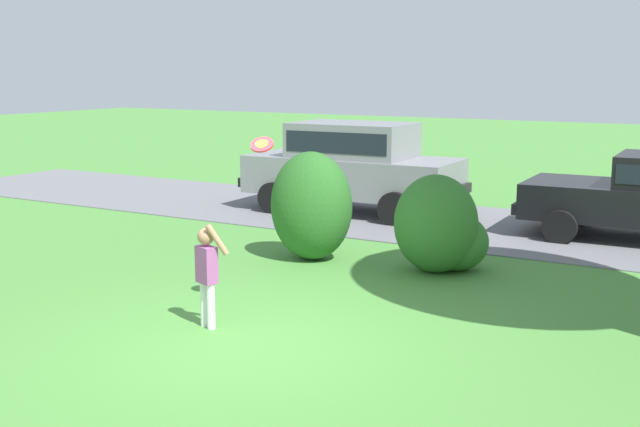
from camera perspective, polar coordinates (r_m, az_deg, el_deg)
ground_plane at (r=8.96m, az=-5.29°, el=-9.49°), size 80.00×80.00×0.00m
driveway_strip at (r=15.74m, az=11.25°, el=-0.92°), size 28.00×4.40×0.02m
shrub_near_tree at (r=12.67m, az=-0.63°, el=0.54°), size 1.37×1.12×1.75m
shrub_centre_left at (r=12.08m, az=8.74°, el=-1.10°), size 1.37×1.32×1.49m
parked_suv at (r=16.84m, az=2.35°, el=3.68°), size 4.74×2.19×1.92m
child_thrower at (r=9.44m, az=-8.14°, el=-3.97°), size 0.48×0.24×1.29m
frisbee at (r=9.48m, az=-4.20°, el=4.97°), size 0.31×0.25×0.21m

